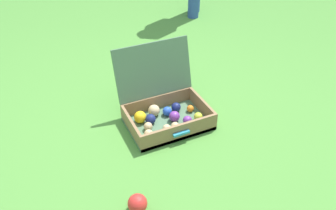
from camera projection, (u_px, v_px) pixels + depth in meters
The scene contains 3 objects.
ground_plane at pixel (161, 132), 2.23m from camera, with size 16.00×16.00×0.00m, color #4C8C38.
open_suitcase at pixel (164, 108), 2.28m from camera, with size 0.53×0.49×0.48m.
stray_ball_on_grass at pixel (137, 203), 1.71m from camera, with size 0.10×0.10×0.10m, color red.
Camera 1 is at (-0.68, -1.57, 1.45)m, focal length 36.83 mm.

